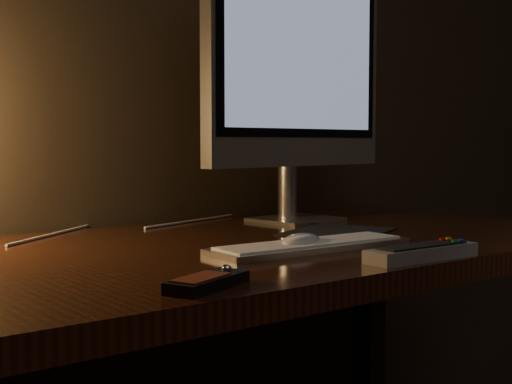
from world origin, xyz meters
TOP-DOWN VIEW (x-y plane):
  - desk at (0.00, 1.93)m, footprint 1.60×0.75m
  - monitor at (0.36, 2.05)m, footprint 0.56×0.18m
  - keyboard at (0.08, 1.71)m, footprint 0.39×0.12m
  - mousepad at (0.29, 1.85)m, footprint 0.28×0.26m
  - mouse at (0.07, 1.72)m, footprint 0.12×0.09m
  - media_remote at (-0.24, 1.55)m, footprint 0.14×0.09m
  - tv_remote at (0.15, 1.52)m, footprint 0.21×0.06m
  - cable at (-0.02, 2.17)m, footprint 0.59×0.29m

SIDE VIEW (x-z plane):
  - desk at x=0.00m, z-range 0.25..1.00m
  - mousepad at x=0.29m, z-range 0.75..0.75m
  - cable at x=-0.02m, z-range 0.75..0.76m
  - keyboard at x=0.08m, z-range 0.75..0.76m
  - media_remote at x=-0.24m, z-range 0.75..0.77m
  - mouse at x=0.07m, z-range 0.75..0.77m
  - tv_remote at x=0.15m, z-range 0.75..0.78m
  - monitor at x=0.36m, z-range 0.80..1.39m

